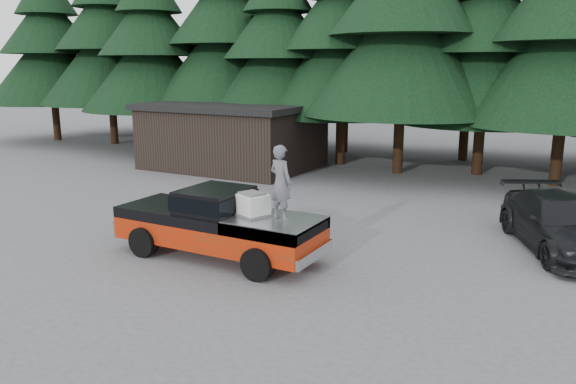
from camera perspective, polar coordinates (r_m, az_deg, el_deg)
The scene contains 8 objects.
ground at distance 14.91m, azimuth -2.65°, elevation -7.62°, with size 120.00×120.00×0.00m, color #505053.
pickup_truck at distance 15.58m, azimuth -7.05°, elevation -4.22°, with size 6.00×2.04×1.33m, color #C21A00, non-canonical shape.
truck_cab at distance 15.39m, azimuth -7.45°, elevation -0.75°, with size 1.66×1.90×0.59m, color black.
air_compressor at distance 14.74m, azimuth -3.68°, elevation -1.34°, with size 0.80×0.66×0.55m, color silver.
man_on_bed at distance 14.19m, azimuth -0.74°, elevation 0.97°, with size 0.70×0.46×1.93m, color #53525A.
parked_car at distance 17.79m, azimuth 25.98°, elevation -2.88°, with size 2.21×5.44×1.58m, color black.
utility_building at distance 29.16m, azimuth -5.60°, elevation 5.78°, with size 8.40×6.40×3.30m.
treeline at distance 30.03m, azimuth 16.04°, elevation 17.15°, with size 60.15×16.05×17.50m.
Camera 1 is at (7.29, -11.93, 5.20)m, focal length 35.00 mm.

